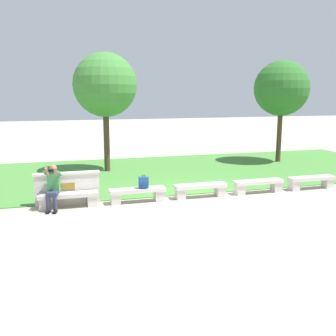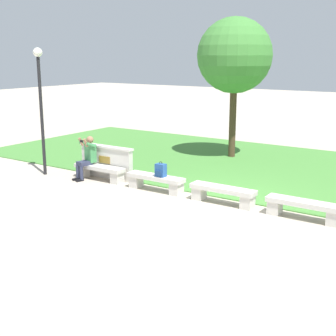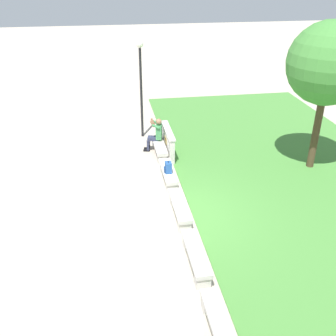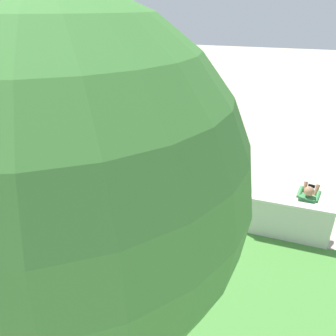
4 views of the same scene
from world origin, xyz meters
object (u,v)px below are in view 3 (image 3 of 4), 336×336
bench_near (168,174)px  bench_end (220,327)px  lamp_post (141,76)px  bench_mid (180,208)px  bench_far (196,256)px  person_photographer (156,133)px  tree_left_background (329,64)px  bench_main (159,148)px  backpack (168,168)px

bench_near → bench_end: (6.32, 0.00, 0.00)m
bench_near → lamp_post: bearing=-173.6°
bench_mid → lamp_post: size_ratio=0.44×
bench_far → bench_near: bearing=180.0°
bench_end → person_photographer: person_photographer is taller
bench_far → bench_end: (2.11, 0.00, 0.00)m
bench_mid → lamp_post: lamp_post is taller
bench_end → tree_left_background: bearing=141.4°
bench_near → bench_mid: size_ratio=1.00×
bench_far → bench_main: bearing=180.0°
bench_main → lamp_post: lamp_post is taller
person_photographer → backpack: person_photographer is taller
tree_left_background → person_photographer: bearing=-113.1°
person_photographer → lamp_post: (-1.51, -0.38, 1.84)m
bench_main → lamp_post: size_ratio=0.44×
backpack → bench_end: bearing=0.3°
bench_end → tree_left_background: size_ratio=0.35×
bench_main → backpack: 2.33m
backpack → lamp_post: lamp_post is taller
bench_main → bench_near: same height
bench_mid → backpack: (-1.91, -0.04, 0.33)m
bench_main → bench_mid: 4.22m
bench_far → bench_end: same height
bench_main → bench_far: same height
bench_mid → person_photographer: person_photographer is taller
bench_mid → tree_left_background: 6.68m
bench_far → backpack: 4.03m
person_photographer → lamp_post: 2.41m
bench_near → person_photographer: size_ratio=1.33×
bench_end → person_photographer: 8.85m
bench_far → lamp_post: bearing=-176.8°
bench_near → bench_end: 6.32m
bench_main → bench_mid: (4.22, 0.00, 0.00)m
bench_mid → lamp_post: (-6.14, -0.45, 2.28)m
bench_far → tree_left_background: tree_left_background is taller
backpack → tree_left_background: bearing=94.8°
bench_mid → bench_end: bearing=0.0°
bench_mid → person_photographer: (-4.63, -0.08, 0.44)m
lamp_post → bench_end: bearing=2.5°
bench_main → bench_mid: same height
bench_far → lamp_post: lamp_post is taller
bench_near → bench_far: size_ratio=1.00×
bench_main → bench_far: (6.32, 0.00, 0.00)m
tree_left_background → backpack: bearing=-85.2°
bench_end → backpack: bearing=-179.7°
bench_end → person_photographer: bearing=-179.5°
bench_far → bench_end: size_ratio=1.00×
bench_near → tree_left_background: size_ratio=0.35×
person_photographer → backpack: (2.71, 0.04, -0.11)m
bench_main → lamp_post: 3.02m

